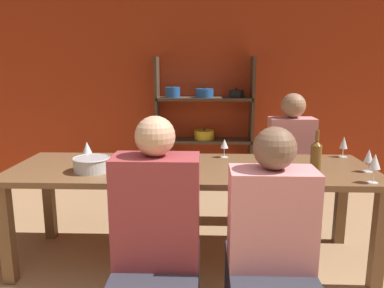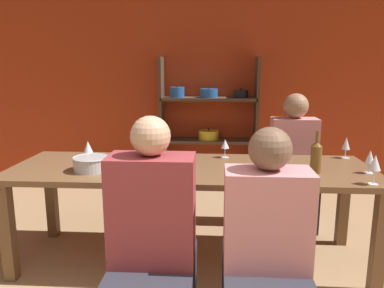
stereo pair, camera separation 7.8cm
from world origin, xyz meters
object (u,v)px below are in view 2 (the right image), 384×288
Objects in this scene: person_near_b at (265,265)px; wine_glass_white_a at (88,148)px; shelf_unit at (207,133)px; wine_glass_empty_b at (370,158)px; wine_bottle_dark at (316,156)px; wine_glass_white_d at (172,164)px; person_far_a at (292,178)px; wine_glass_white_c at (375,164)px; cell_phone at (133,157)px; wine_bottle_green at (161,159)px; wine_glass_red_a at (346,144)px; wine_glass_red_b at (225,145)px; person_near_a at (153,256)px; mixing_bowl at (91,163)px; wine_glass_white_b at (148,146)px; wine_glass_empty_a at (144,162)px.

wine_glass_white_a is at bearing 143.95° from person_near_b.
shelf_unit reaches higher than wine_glass_empty_b.
wine_bottle_dark is 1.87× the size of wine_glass_white_d.
wine_bottle_dark is at bearing 88.43° from person_far_a.
wine_glass_white_c is at bearing -13.32° from wine_glass_white_a.
cell_phone is 0.14× the size of person_near_b.
wine_glass_red_a is (1.40, 0.63, -0.01)m from wine_bottle_green.
wine_glass_red_b is 0.12× the size of person_near_a.
person_near_a is (0.54, -0.62, -0.36)m from mixing_bowl.
wine_glass_red_b is 1.06m from wine_glass_empty_b.
wine_glass_empty_b is (1.60, -0.32, 0.01)m from wine_glass_white_b.
wine_bottle_green is at bearing -172.48° from wine_glass_empty_b.
person_far_a is (1.25, 0.51, -0.39)m from wine_glass_white_b.
person_near_a is at bearing -88.00° from wine_bottle_green.
wine_glass_empty_b reaches higher than wine_glass_white_b.
wine_glass_white_b is (0.34, 0.38, 0.05)m from mixing_bowl.
wine_bottle_green is 0.26× the size of person_near_a.
person_near_b is (0.55, -0.44, -0.43)m from wine_glass_white_d.
wine_bottle_green is at bearing 176.99° from wine_glass_white_c.
wine_bottle_green reaches higher than wine_glass_white_c.
shelf_unit is 5.08× the size of wine_bottle_green.
shelf_unit is 10.49× the size of wine_glass_white_b.
wine_glass_red_a is 0.14× the size of person_near_a.
wine_glass_white_c is 1.26m from wine_glass_white_d.
person_far_a is 1.61m from person_near_b.
wine_bottle_dark is 0.57m from wine_glass_red_a.
shelf_unit is at bearing -56.96° from person_far_a.
wine_glass_white_d is at bearing -151.93° from wine_glass_red_a.
wine_glass_empty_b is at bearing -11.49° from wine_glass_white_b.
wine_glass_white_b is at bearing -103.63° from shelf_unit.
wine_glass_empty_a is at bearing -82.34° from wine_glass_white_b.
mixing_bowl is 0.90m from person_near_a.
wine_glass_white_c is at bearing -94.80° from wine_glass_red_a.
shelf_unit reaches higher than wine_glass_white_b.
wine_glass_red_a is at bearing -55.33° from shelf_unit.
wine_glass_white_a is 1.08m from wine_glass_red_b.
wine_glass_white_d is 0.95× the size of cell_phone.
wine_glass_empty_b is at bearing 1.96° from wine_bottle_dark.
wine_glass_white_b is 0.62m from wine_glass_red_b.
cell_phone is (-0.13, 0.02, -0.10)m from wine_glass_white_b.
wine_bottle_green is 0.11m from wine_glass_white_d.
wine_glass_red_a is 0.15× the size of person_near_b.
person_near_a is (-1.40, -0.68, -0.42)m from wine_glass_empty_b.
person_far_a is at bearing 22.30° from wine_glass_white_b.
wine_glass_white_c is (0.29, -0.24, 0.02)m from wine_bottle_dark.
wine_glass_white_a reaches higher than wine_glass_red_b.
person_far_a is at bearing 74.03° from person_near_b.
mixing_bowl is 0.51m from wine_glass_white_b.
wine_glass_empty_a is 0.99m from person_near_b.
wine_glass_white_b is at bearing 164.68° from wine_bottle_dark.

